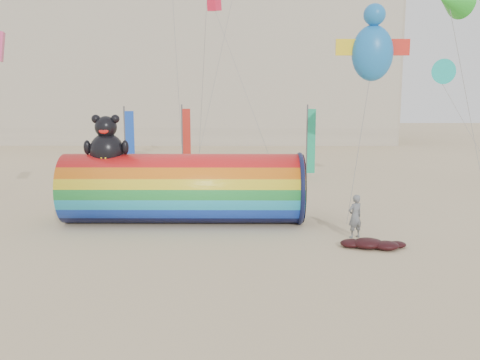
{
  "coord_description": "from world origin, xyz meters",
  "views": [
    {
      "loc": [
        0.64,
        -21.06,
        6.23
      ],
      "look_at": [
        0.5,
        1.5,
        2.4
      ],
      "focal_mm": 40.0,
      "sensor_mm": 36.0,
      "label": 1
    }
  ],
  "objects_px": {
    "windsock_assembly": "(183,187)",
    "kite_handler": "(355,216)",
    "fabric_bundle": "(372,244)",
    "hotel_building": "(140,56)"
  },
  "relations": [
    {
      "from": "kite_handler",
      "to": "fabric_bundle",
      "type": "relative_size",
      "value": 0.71
    },
    {
      "from": "hotel_building",
      "to": "windsock_assembly",
      "type": "xyz_separation_m",
      "value": [
        9.8,
        -42.29,
        -8.6
      ]
    },
    {
      "from": "hotel_building",
      "to": "fabric_bundle",
      "type": "relative_size",
      "value": 23.06
    },
    {
      "from": "hotel_building",
      "to": "fabric_bundle",
      "type": "height_order",
      "value": "hotel_building"
    },
    {
      "from": "hotel_building",
      "to": "fabric_bundle",
      "type": "xyz_separation_m",
      "value": [
        17.78,
        -46.47,
        -10.14
      ]
    },
    {
      "from": "windsock_assembly",
      "to": "kite_handler",
      "type": "distance_m",
      "value": 8.08
    },
    {
      "from": "hotel_building",
      "to": "kite_handler",
      "type": "height_order",
      "value": "hotel_building"
    },
    {
      "from": "windsock_assembly",
      "to": "fabric_bundle",
      "type": "relative_size",
      "value": 4.28
    },
    {
      "from": "windsock_assembly",
      "to": "kite_handler",
      "type": "relative_size",
      "value": 6.02
    },
    {
      "from": "hotel_building",
      "to": "windsock_assembly",
      "type": "distance_m",
      "value": 44.25
    }
  ]
}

